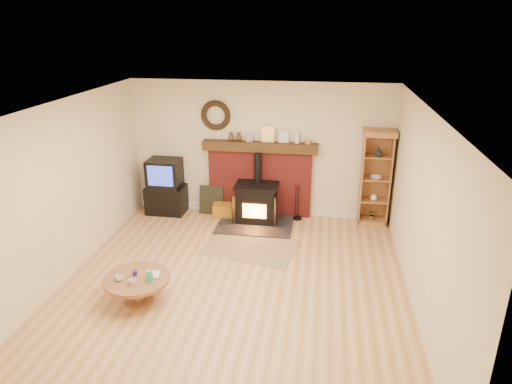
% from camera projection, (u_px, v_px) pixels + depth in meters
% --- Properties ---
extents(ground, '(5.50, 5.50, 0.00)m').
position_uv_depth(ground, '(234.00, 285.00, 6.67)').
color(ground, '#B4834B').
rests_on(ground, ground).
extents(room_shell, '(5.02, 5.52, 2.61)m').
position_uv_depth(room_shell, '(232.00, 172.00, 6.16)').
color(room_shell, beige).
rests_on(room_shell, ground).
extents(chimney_breast, '(2.20, 0.22, 1.78)m').
position_uv_depth(chimney_breast, '(260.00, 176.00, 8.86)').
color(chimney_breast, maroon).
rests_on(chimney_breast, ground).
extents(wood_stove, '(1.40, 1.00, 1.31)m').
position_uv_depth(wood_stove, '(256.00, 204.00, 8.65)').
color(wood_stove, black).
rests_on(wood_stove, ground).
extents(area_rug, '(1.69, 1.32, 0.01)m').
position_uv_depth(area_rug, '(250.00, 247.00, 7.78)').
color(area_rug, brown).
rests_on(area_rug, ground).
extents(tv_unit, '(0.76, 0.55, 1.10)m').
position_uv_depth(tv_unit, '(166.00, 187.00, 9.03)').
color(tv_unit, black).
rests_on(tv_unit, ground).
extents(curio_cabinet, '(0.58, 0.42, 1.81)m').
position_uv_depth(curio_cabinet, '(375.00, 178.00, 8.41)').
color(curio_cabinet, brown).
rests_on(curio_cabinet, ground).
extents(firelog_box, '(0.45, 0.30, 0.27)m').
position_uv_depth(firelog_box, '(224.00, 211.00, 8.94)').
color(firelog_box, '#B9C807').
rests_on(firelog_box, ground).
extents(leaning_painting, '(0.48, 0.13, 0.57)m').
position_uv_depth(leaning_painting, '(211.00, 200.00, 9.06)').
color(leaning_painting, black).
rests_on(leaning_painting, ground).
extents(fire_tools, '(0.16, 0.16, 0.70)m').
position_uv_depth(fire_tools, '(297.00, 214.00, 8.84)').
color(fire_tools, black).
rests_on(fire_tools, ground).
extents(coffee_table, '(0.89, 0.89, 0.54)m').
position_uv_depth(coffee_table, '(137.00, 282.00, 6.18)').
color(coffee_table, brown).
rests_on(coffee_table, ground).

